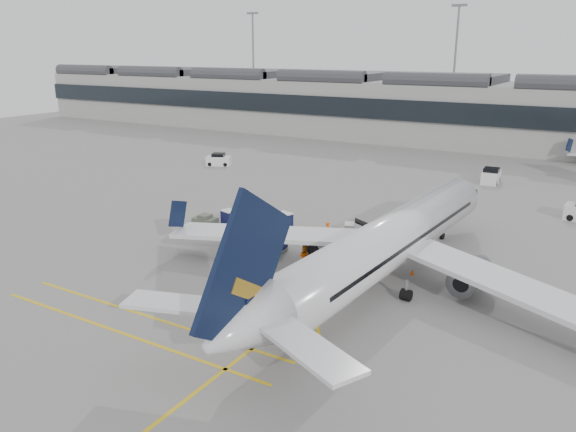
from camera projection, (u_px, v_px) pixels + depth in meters
The scene contains 17 objects.
ground at pixel (220, 263), 45.89m from camera, with size 220.00×220.00×0.00m, color gray.
terminal at pixel (458, 109), 103.28m from camera, with size 200.00×20.45×12.40m.
light_masts at pixel (471, 61), 113.29m from camera, with size 113.00×0.60×25.45m.
apron_markings at pixel (380, 249), 49.19m from camera, with size 0.25×60.00×0.01m, color gold.
airliner_main at pixel (386, 244), 41.07m from camera, with size 36.62×40.12×10.66m.
belt_loader at pixel (361, 234), 51.23m from camera, with size 4.93×3.13×1.97m.
baggage_cart_a at pixel (275, 240), 48.42m from camera, with size 1.88×1.57×1.93m.
baggage_cart_b at pixel (284, 221), 54.20m from camera, with size 1.89×1.70×1.66m.
baggage_cart_c at pixel (237, 234), 50.06m from camera, with size 1.89×1.61×1.86m.
baggage_cart_d at pixel (229, 217), 55.46m from camera, with size 1.79×1.62×1.58m.
ramp_agent_a at pixel (328, 233), 50.42m from camera, with size 0.71×0.47×1.96m, color #E95A0C.
ramp_agent_b at pixel (304, 257), 44.69m from camera, with size 0.90×0.70×1.84m, color orange.
pushback_tug at pixel (205, 222), 55.01m from camera, with size 2.38×1.55×1.29m.
safety_cone_nose at pixel (431, 207), 61.36m from camera, with size 0.37×0.37×0.51m, color #F24C0A.
safety_cone_engine at pixel (413, 272), 43.51m from camera, with size 0.32×0.32×0.45m, color #F24C0A.
service_van_left at pixel (219, 160), 84.23m from camera, with size 3.97×3.08×1.83m.
service_van_mid at pixel (491, 176), 73.09m from camera, with size 2.13×3.99×2.01m.
Camera 1 is at (26.81, -33.92, 16.82)m, focal length 35.00 mm.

